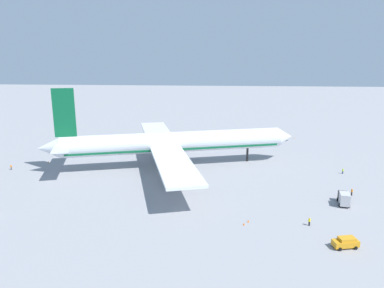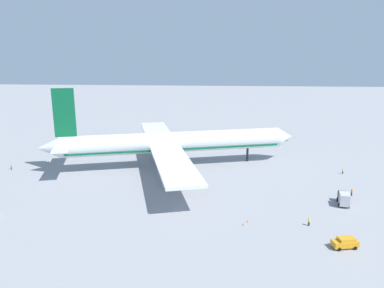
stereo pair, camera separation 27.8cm
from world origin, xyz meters
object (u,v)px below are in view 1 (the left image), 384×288
Objects in this scene: ground_worker_3 at (352,192)px; traffic_cone_0 at (294,138)px; baggage_cart_0 at (284,139)px; service_truck_2 at (344,198)px; ground_worker_2 at (343,171)px; ground_worker_1 at (309,221)px; traffic_cone_1 at (248,221)px; service_van at (346,242)px; traffic_cone_2 at (244,224)px; airliner at (171,143)px; ground_worker_0 at (11,167)px; traffic_cone_3 at (48,162)px.

traffic_cone_0 is at bearing 91.70° from ground_worker_3.
service_truck_2 is at bearing -87.62° from baggage_cart_0.
service_truck_2 reaches higher than ground_worker_2.
ground_worker_1 reaches higher than baggage_cart_0.
baggage_cart_0 is (-2.66, 64.16, -0.97)m from service_truck_2.
ground_worker_3 is at bearing -100.79° from ground_worker_2.
service_truck_2 is 3.08× the size of ground_worker_3.
service_truck_2 is 7.11m from ground_worker_3.
ground_worker_1 is at bearing -2.75° from traffic_cone_1.
traffic_cone_2 is (-17.47, 7.35, -0.76)m from service_van.
airliner is 47.36× the size of ground_worker_2.
ground_worker_3 reaches higher than ground_worker_1.
ground_worker_0 is at bearing 155.62° from service_van.
traffic_cone_2 is (-0.98, -1.44, 0.00)m from traffic_cone_1.
ground_worker_1 is 3.24× the size of traffic_cone_1.
airliner is 50.71m from ground_worker_1.
baggage_cart_0 is 75.82m from ground_worker_1.
airliner is 47.12× the size of ground_worker_0.
traffic_cone_0 is 82.63m from traffic_cone_1.
ground_worker_3 is at bearing -7.79° from ground_worker_0.
ground_worker_2 is 89.95m from traffic_cone_3.
traffic_cone_3 is (7.61, 8.01, -0.55)m from ground_worker_0.
service_van reaches higher than traffic_cone_3.
ground_worker_0 is at bearing 155.21° from traffic_cone_2.
ground_worker_3 is at bearing 50.70° from ground_worker_1.
baggage_cart_0 reaches higher than traffic_cone_0.
service_truck_2 is 87.06m from traffic_cone_3.
ground_worker_0 is 0.91× the size of ground_worker_1.
ground_worker_0 is at bearing -177.64° from ground_worker_2.
traffic_cone_1 is (21.10, -37.23, -7.00)m from airliner.
baggage_cart_0 is at bearing 75.27° from traffic_cone_1.
service_van is 9.32m from ground_worker_1.
service_truck_2 reaches higher than ground_worker_3.
traffic_cone_0 is 1.00× the size of traffic_cone_1.
traffic_cone_2 is (20.12, -38.67, -7.00)m from airliner.
ground_worker_0 is at bearing -152.68° from baggage_cart_0.
service_truck_2 is at bearing 47.69° from ground_worker_1.
ground_worker_3 is at bearing -13.57° from traffic_cone_3.
traffic_cone_2 is (-27.17, -18.08, -0.64)m from ground_worker_3.
baggage_cart_0 is at bearing 74.84° from traffic_cone_2.
service_van is at bearing -106.96° from ground_worker_2.
service_truck_2 is 64.22m from baggage_cart_0.
service_truck_2 is 20.36m from service_van.
baggage_cart_0 is 1.79× the size of ground_worker_0.
ground_worker_1 is 3.24× the size of traffic_cone_3.
traffic_cone_3 is (-84.78, -41.42, 0.00)m from traffic_cone_0.
baggage_cart_0 is 79.05m from traffic_cone_2.
ground_worker_2 is at bearing 2.36° from ground_worker_0.
ground_worker_2 is 44.62m from traffic_cone_1.
ground_worker_3 reaches higher than traffic_cone_1.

